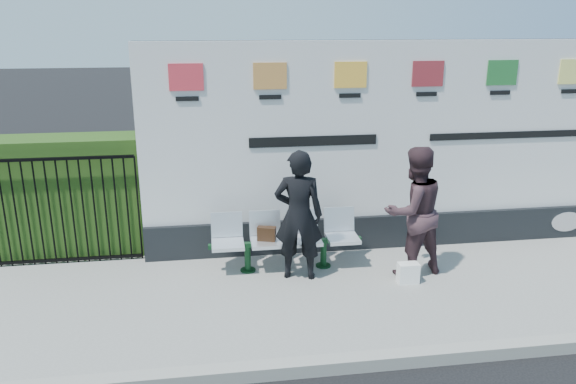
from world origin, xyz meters
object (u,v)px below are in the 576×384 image
(billboard, at_px, (419,160))
(woman_right, at_px, (414,211))
(bench, at_px, (286,254))
(woman_left, at_px, (299,215))

(billboard, relative_size, woman_right, 4.61)
(bench, bearing_deg, billboard, 17.34)
(billboard, bearing_deg, bench, -163.01)
(woman_left, height_order, woman_right, woman_right)
(woman_left, bearing_deg, bench, -52.79)
(billboard, xyz_separation_m, bench, (-2.07, -0.63, -1.09))
(woman_right, bearing_deg, billboard, -127.53)
(billboard, distance_m, bench, 2.42)
(woman_left, distance_m, woman_right, 1.51)
(bench, relative_size, woman_left, 1.16)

